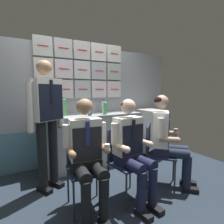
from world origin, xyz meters
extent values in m
cube|color=#212B36|center=(0.00, 0.00, -0.02)|extent=(4.80, 4.80, 0.04)
cube|color=#999EA7|center=(0.00, 1.38, 1.07)|extent=(4.20, 0.06, 2.15)
cube|color=teal|center=(0.00, 1.34, 0.34)|extent=(4.12, 0.01, 0.67)
cube|color=#ABB3B0|center=(-0.55, 1.32, 1.37)|extent=(0.30, 0.06, 0.32)
cylinder|color=red|center=(-0.55, 1.28, 1.37)|extent=(0.17, 0.01, 0.01)
cube|color=silver|center=(-0.22, 1.32, 1.37)|extent=(0.30, 0.06, 0.32)
cylinder|color=red|center=(-0.22, 1.28, 1.37)|extent=(0.17, 0.01, 0.01)
cube|color=#AAB3BA|center=(0.12, 1.32, 1.37)|extent=(0.30, 0.06, 0.32)
cylinder|color=red|center=(0.12, 1.28, 1.37)|extent=(0.17, 0.01, 0.01)
cube|color=silver|center=(0.45, 1.32, 1.37)|extent=(0.30, 0.06, 0.32)
cylinder|color=red|center=(0.45, 1.28, 1.37)|extent=(0.17, 0.01, 0.01)
cube|color=silver|center=(0.78, 1.32, 1.37)|extent=(0.30, 0.06, 0.32)
cylinder|color=red|center=(0.78, 1.28, 1.37)|extent=(0.17, 0.01, 0.01)
cube|color=silver|center=(-0.55, 1.32, 1.72)|extent=(0.30, 0.06, 0.32)
cylinder|color=red|center=(-0.55, 1.28, 1.72)|extent=(0.17, 0.01, 0.01)
cube|color=silver|center=(-0.22, 1.32, 1.72)|extent=(0.30, 0.06, 0.32)
cylinder|color=red|center=(-0.22, 1.28, 1.72)|extent=(0.17, 0.01, 0.01)
cube|color=silver|center=(0.12, 1.32, 1.72)|extent=(0.30, 0.06, 0.32)
cylinder|color=red|center=(0.12, 1.28, 1.72)|extent=(0.17, 0.01, 0.01)
cube|color=#ABAFBA|center=(0.45, 1.32, 1.72)|extent=(0.30, 0.06, 0.32)
cylinder|color=red|center=(0.45, 1.28, 1.72)|extent=(0.17, 0.01, 0.01)
cube|color=#A6B5AD|center=(0.78, 1.32, 1.72)|extent=(0.30, 0.06, 0.32)
cylinder|color=red|center=(0.78, 1.28, 1.72)|extent=(0.17, 0.01, 0.01)
cube|color=#B9C1BD|center=(-0.55, 1.32, 2.07)|extent=(0.30, 0.06, 0.32)
cylinder|color=red|center=(-0.55, 1.28, 2.07)|extent=(0.17, 0.01, 0.01)
cube|color=#B5B4B9|center=(-0.22, 1.32, 2.07)|extent=(0.30, 0.06, 0.32)
cylinder|color=red|center=(-0.22, 1.28, 2.07)|extent=(0.17, 0.01, 0.01)
cube|color=#BBB9B8|center=(0.12, 1.32, 2.07)|extent=(0.30, 0.06, 0.32)
cylinder|color=red|center=(0.12, 1.28, 2.07)|extent=(0.17, 0.01, 0.01)
cube|color=silver|center=(0.45, 1.32, 2.07)|extent=(0.30, 0.06, 0.32)
cylinder|color=red|center=(0.45, 1.28, 2.07)|extent=(0.17, 0.01, 0.01)
cube|color=silver|center=(0.78, 1.32, 2.07)|extent=(0.30, 0.06, 0.32)
cylinder|color=red|center=(0.78, 1.28, 2.07)|extent=(0.17, 0.01, 0.01)
cube|color=red|center=(0.11, 1.33, 2.09)|extent=(0.20, 0.02, 0.05)
cube|color=#AFB4B6|center=(0.20, 1.09, 0.45)|extent=(1.80, 0.52, 0.90)
cube|color=#A0A5A7|center=(0.20, 1.09, 0.91)|extent=(1.84, 0.53, 0.03)
sphere|color=black|center=(1.31, 0.73, 0.04)|extent=(0.07, 0.07, 0.07)
sphere|color=black|center=(1.62, 0.73, 0.04)|extent=(0.07, 0.07, 0.07)
sphere|color=black|center=(1.31, 1.28, 0.04)|extent=(0.07, 0.07, 0.07)
sphere|color=black|center=(1.62, 1.28, 0.04)|extent=(0.07, 0.07, 0.07)
cube|color=silver|center=(1.47, 1.00, 0.51)|extent=(0.40, 0.64, 0.89)
cube|color=#ADB0AF|center=(1.47, 0.68, 0.22)|extent=(0.35, 0.01, 0.24)
cube|color=#ADB0AF|center=(1.47, 0.68, 0.51)|extent=(0.35, 0.01, 0.24)
cube|color=#ADB0AF|center=(1.47, 0.68, 0.81)|extent=(0.35, 0.01, 0.24)
cylinder|color=#28282D|center=(1.47, 0.70, 0.94)|extent=(0.32, 0.02, 0.02)
cylinder|color=#2D2D33|center=(-0.54, -0.21, 0.22)|extent=(0.02, 0.02, 0.44)
cylinder|color=#2D2D33|center=(-0.18, -0.25, 0.22)|extent=(0.02, 0.02, 0.44)
cylinder|color=#2D2D33|center=(-0.50, 0.15, 0.22)|extent=(0.02, 0.02, 0.44)
cylinder|color=#2D2D33|center=(-0.14, 0.11, 0.22)|extent=(0.02, 0.02, 0.44)
cube|color=#1B233F|center=(-0.34, -0.05, 0.45)|extent=(0.44, 0.44, 0.02)
cube|color=#1B233F|center=(-0.32, 0.14, 0.66)|extent=(0.37, 0.07, 0.40)
cylinder|color=#2D2D33|center=(-0.50, 0.15, 0.66)|extent=(0.02, 0.02, 0.40)
cylinder|color=#2D2D33|center=(-0.14, 0.11, 0.66)|extent=(0.02, 0.02, 0.40)
cube|color=black|center=(-0.29, -0.43, 0.03)|extent=(0.11, 0.23, 0.06)
cylinder|color=black|center=(-0.47, -0.37, 0.27)|extent=(0.10, 0.10, 0.43)
cylinder|color=black|center=(-0.29, -0.39, 0.27)|extent=(0.10, 0.10, 0.43)
cylinder|color=black|center=(-0.45, -0.20, 0.51)|extent=(0.17, 0.38, 0.13)
cylinder|color=black|center=(-0.27, -0.22, 0.51)|extent=(0.17, 0.38, 0.13)
cube|color=black|center=(-0.34, -0.05, 0.52)|extent=(0.34, 0.23, 0.12)
cube|color=white|center=(-0.34, -0.03, 0.81)|extent=(0.36, 0.23, 0.46)
cube|color=black|center=(-0.35, -0.13, 0.77)|extent=(0.32, 0.05, 0.37)
cube|color=navy|center=(-0.35, -0.14, 0.89)|extent=(0.04, 0.01, 0.26)
cylinder|color=white|center=(-0.54, -0.01, 0.86)|extent=(0.08, 0.08, 0.25)
cylinder|color=#A07857|center=(-0.53, -0.11, 0.72)|extent=(0.09, 0.24, 0.07)
sphere|color=#A07857|center=(-0.54, -0.22, 0.72)|extent=(0.08, 0.08, 0.08)
cylinder|color=white|center=(-0.14, -0.05, 0.86)|extent=(0.08, 0.08, 0.25)
cylinder|color=#A07857|center=(-0.17, -0.15, 0.72)|extent=(0.09, 0.24, 0.07)
sphere|color=#A07857|center=(-0.18, -0.26, 0.72)|extent=(0.08, 0.08, 0.08)
cylinder|color=white|center=(-0.18, -0.26, 0.76)|extent=(0.06, 0.06, 0.06)
sphere|color=#A07857|center=(-0.34, -0.03, 1.17)|extent=(0.18, 0.18, 0.18)
ellipsoid|color=tan|center=(-0.34, -0.02, 1.19)|extent=(0.19, 0.18, 0.13)
cylinder|color=#2D2D33|center=(0.02, -0.33, 0.22)|extent=(0.02, 0.02, 0.44)
cylinder|color=#2D2D33|center=(0.38, -0.29, 0.22)|extent=(0.02, 0.02, 0.44)
cylinder|color=#2D2D33|center=(-0.02, 0.03, 0.22)|extent=(0.02, 0.02, 0.44)
cylinder|color=#2D2D33|center=(0.34, 0.07, 0.22)|extent=(0.02, 0.02, 0.44)
cube|color=#1B233F|center=(0.18, -0.13, 0.45)|extent=(0.44, 0.44, 0.02)
cube|color=#1B233F|center=(0.16, 0.06, 0.66)|extent=(0.37, 0.06, 0.40)
cylinder|color=#2D2D33|center=(-0.02, 0.03, 0.66)|extent=(0.02, 0.02, 0.40)
cylinder|color=#2D2D33|center=(0.34, 0.07, 0.66)|extent=(0.02, 0.02, 0.40)
cube|color=black|center=(0.13, -0.50, 0.03)|extent=(0.11, 0.23, 0.06)
cube|color=black|center=(0.30, -0.48, 0.03)|extent=(0.11, 0.23, 0.06)
cylinder|color=#1A1D3A|center=(0.12, -0.46, 0.27)|extent=(0.10, 0.10, 0.43)
cylinder|color=#1A1D3A|center=(0.30, -0.44, 0.27)|extent=(0.10, 0.10, 0.43)
cylinder|color=#1A1D3A|center=(0.11, -0.30, 0.51)|extent=(0.16, 0.37, 0.13)
cylinder|color=#1A1D3A|center=(0.28, -0.28, 0.51)|extent=(0.16, 0.37, 0.13)
cube|color=#1A1D3A|center=(0.18, -0.13, 0.52)|extent=(0.34, 0.23, 0.12)
cube|color=white|center=(0.18, -0.11, 0.80)|extent=(0.35, 0.22, 0.45)
cube|color=black|center=(0.19, -0.21, 0.77)|extent=(0.31, 0.04, 0.36)
cube|color=black|center=(0.19, -0.22, 0.88)|extent=(0.04, 0.01, 0.25)
cylinder|color=white|center=(-0.02, -0.13, 0.85)|extent=(0.08, 0.08, 0.24)
cylinder|color=beige|center=(0.01, -0.23, 0.71)|extent=(0.09, 0.23, 0.07)
sphere|color=beige|center=(0.02, -0.33, 0.71)|extent=(0.08, 0.08, 0.08)
cylinder|color=white|center=(0.37, -0.09, 0.85)|extent=(0.08, 0.08, 0.24)
cylinder|color=beige|center=(0.36, -0.19, 0.71)|extent=(0.09, 0.23, 0.07)
sphere|color=beige|center=(0.37, -0.29, 0.71)|extent=(0.08, 0.08, 0.08)
sphere|color=beige|center=(0.18, -0.11, 1.16)|extent=(0.18, 0.18, 0.18)
ellipsoid|color=brown|center=(0.18, -0.10, 1.17)|extent=(0.19, 0.18, 0.12)
cylinder|color=#2D2D33|center=(0.78, -0.33, 0.22)|extent=(0.02, 0.02, 0.44)
cylinder|color=#2D2D33|center=(1.03, -0.07, 0.22)|extent=(0.02, 0.02, 0.44)
cylinder|color=#2D2D33|center=(0.52, -0.08, 0.22)|extent=(0.02, 0.02, 0.44)
cylinder|color=#2D2D33|center=(0.77, 0.18, 0.22)|extent=(0.02, 0.02, 0.44)
cube|color=#1B233F|center=(0.77, -0.07, 0.45)|extent=(0.57, 0.57, 0.02)
cube|color=#1B233F|center=(0.64, 0.06, 0.66)|extent=(0.28, 0.28, 0.40)
cylinder|color=#2D2D33|center=(0.52, -0.08, 0.66)|extent=(0.02, 0.02, 0.40)
cylinder|color=#2D2D33|center=(0.77, 0.18, 0.66)|extent=(0.02, 0.02, 0.40)
cube|color=black|center=(0.98, -0.41, 0.03)|extent=(0.22, 0.22, 0.06)
cube|color=black|center=(1.11, -0.28, 0.03)|extent=(0.22, 0.22, 0.06)
cylinder|color=#1A2133|center=(0.95, -0.38, 0.27)|extent=(0.10, 0.10, 0.43)
cylinder|color=#1A2133|center=(1.08, -0.25, 0.27)|extent=(0.10, 0.10, 0.43)
cylinder|color=#1A2133|center=(0.83, -0.26, 0.51)|extent=(0.36, 0.36, 0.13)
cylinder|color=#1A2133|center=(0.96, -0.13, 0.51)|extent=(0.36, 0.36, 0.13)
cube|color=#1A2133|center=(0.77, -0.07, 0.52)|extent=(0.38, 0.38, 0.12)
cube|color=white|center=(0.76, -0.06, 0.82)|extent=(0.39, 0.39, 0.48)
cube|color=black|center=(0.83, -0.13, 0.78)|extent=(0.24, 0.24, 0.38)
cube|color=navy|center=(0.84, -0.14, 0.90)|extent=(0.04, 0.04, 0.27)
cylinder|color=white|center=(0.61, -0.21, 0.87)|extent=(0.08, 0.08, 0.26)
cylinder|color=tan|center=(0.70, -0.27, 0.72)|extent=(0.22, 0.22, 0.07)
sphere|color=tan|center=(0.78, -0.35, 0.72)|extent=(0.08, 0.08, 0.08)
cylinder|color=white|center=(0.91, 0.09, 0.87)|extent=(0.08, 0.08, 0.26)
cylinder|color=tan|center=(0.97, 0.00, 0.72)|extent=(0.22, 0.22, 0.07)
sphere|color=tan|center=(1.05, -0.08, 0.72)|extent=(0.08, 0.08, 0.08)
cylinder|color=tan|center=(1.05, -0.08, 0.76)|extent=(0.06, 0.06, 0.06)
sphere|color=tan|center=(0.76, -0.06, 1.19)|extent=(0.19, 0.19, 0.19)
ellipsoid|color=black|center=(0.75, -0.05, 1.21)|extent=(0.25, 0.25, 0.13)
cube|color=black|center=(-0.72, 0.52, 0.03)|extent=(0.19, 0.25, 0.06)
cube|color=black|center=(-0.55, 0.62, 0.03)|extent=(0.19, 0.25, 0.06)
cylinder|color=black|center=(-0.73, 0.56, 0.51)|extent=(0.12, 0.12, 0.89)
cylinder|color=black|center=(-0.57, 0.64, 0.51)|extent=(0.12, 0.12, 0.89)
cube|color=white|center=(-0.65, 0.60, 1.23)|extent=(0.45, 0.38, 0.55)
cube|color=black|center=(-0.59, 0.50, 1.20)|extent=(0.32, 0.18, 0.46)
cube|color=black|center=(-0.59, 0.49, 1.33)|extent=(0.04, 0.03, 0.31)
cylinder|color=white|center=(-0.85, 0.49, 1.14)|extent=(0.08, 0.08, 0.61)
sphere|color=#A27956|center=(-0.85, 0.49, 0.84)|extent=(0.08, 0.08, 0.08)
cylinder|color=white|center=(-0.44, 0.71, 1.14)|extent=(0.08, 0.08, 0.61)
sphere|color=#A27956|center=(-0.44, 0.71, 0.84)|extent=(0.08, 0.08, 0.08)
sphere|color=#A27956|center=(-0.65, 0.60, 1.64)|extent=(0.19, 0.19, 0.19)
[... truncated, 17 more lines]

